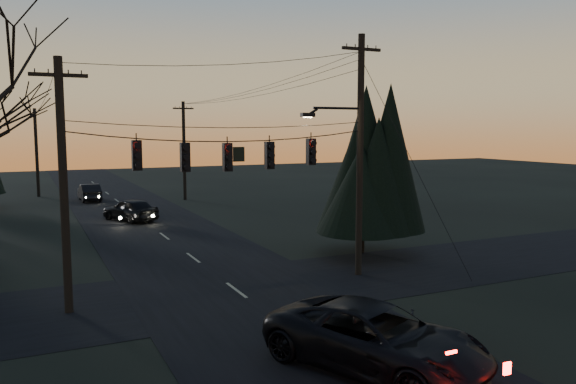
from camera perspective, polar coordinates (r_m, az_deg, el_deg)
name	(u,v)px	position (r m, az deg, el deg)	size (l,w,h in m)	color
main_road	(173,243)	(31.24, -11.61, -5.07)	(8.00, 120.00, 0.02)	black
cross_road	(236,290)	(21.92, -5.26, -9.92)	(60.00, 7.00, 0.02)	black
utility_pole_right	(358,275)	(24.29, 7.15, -8.34)	(5.00, 0.30, 10.00)	black
utility_pole_left	(69,312)	(20.75, -21.34, -11.33)	(1.80, 0.30, 8.50)	black
utility_pole_far_r	(185,200)	(49.81, -10.41, -0.77)	(1.80, 0.30, 8.50)	black
utility_pole_far_l	(39,197)	(56.13, -23.99, -0.42)	(0.30, 0.30, 8.00)	black
span_signal_assembly	(229,155)	(20.98, -6.03, 3.75)	(11.50, 0.44, 1.64)	black
evergreen_right	(362,163)	(27.83, 7.53, 2.97)	(4.39, 4.39, 7.84)	black
suv_near	(376,339)	(15.03, 8.93, -14.49)	(2.74, 5.94, 1.65)	black
sedan_oncoming_a	(130,210)	(39.11, -15.73, -1.75)	(1.80, 4.47, 1.52)	black
sedan_oncoming_b	(89,193)	(51.02, -19.52, -0.06)	(1.53, 4.38, 1.44)	black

